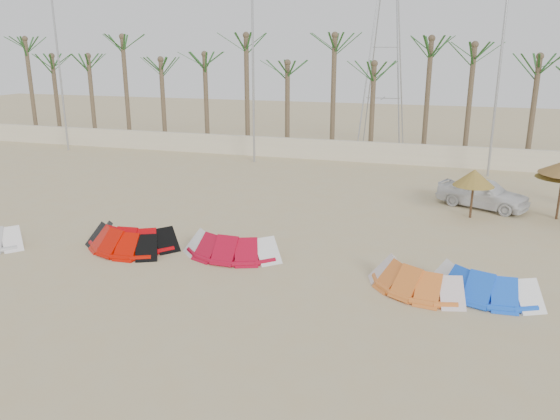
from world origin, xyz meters
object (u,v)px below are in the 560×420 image
(kite_blue, at_px, (483,280))
(parasol_left, at_px, (474,178))
(kite_orange, at_px, (415,275))
(kite_red_left, at_px, (136,234))
(car, at_px, (483,193))
(kite_red_right, at_px, (234,243))
(kite_red_mid, at_px, (127,237))

(kite_blue, relative_size, parasol_left, 1.68)
(kite_orange, distance_m, kite_blue, 1.93)
(kite_red_left, relative_size, parasol_left, 1.67)
(kite_red_left, relative_size, car, 0.88)
(kite_red_left, height_order, kite_orange, same)
(kite_red_left, bearing_deg, kite_blue, -3.06)
(parasol_left, bearing_deg, kite_red_left, -148.82)
(kite_red_left, xyz_separation_m, kite_blue, (11.97, -0.64, -0.00))
(kite_red_left, bearing_deg, car, 35.88)
(kite_red_right, distance_m, kite_blue, 8.23)
(car, bearing_deg, kite_red_left, 150.44)
(kite_blue, bearing_deg, kite_red_left, 176.94)
(kite_red_mid, relative_size, parasol_left, 1.70)
(kite_red_mid, bearing_deg, parasol_left, 32.11)
(kite_orange, xyz_separation_m, parasol_left, (1.80, 8.02, 1.33))
(kite_red_mid, xyz_separation_m, parasol_left, (12.01, 7.53, 1.33))
(kite_red_left, distance_m, parasol_left, 13.91)
(kite_red_mid, relative_size, kite_orange, 1.00)
(kite_red_mid, xyz_separation_m, car, (12.54, 9.32, 0.27))
(kite_orange, bearing_deg, parasol_left, 77.36)
(parasol_left, bearing_deg, kite_blue, -89.10)
(kite_orange, relative_size, car, 0.89)
(kite_blue, xyz_separation_m, car, (0.41, 9.60, 0.27))
(kite_red_left, distance_m, kite_orange, 10.08)
(kite_red_right, bearing_deg, kite_red_left, -176.84)
(kite_blue, bearing_deg, car, 87.53)
(parasol_left, bearing_deg, kite_red_mid, -147.89)
(kite_red_right, relative_size, kite_orange, 0.96)
(kite_red_right, bearing_deg, parasol_left, 40.81)
(kite_red_right, distance_m, parasol_left, 10.73)
(kite_red_right, height_order, kite_orange, same)
(kite_orange, relative_size, parasol_left, 1.70)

